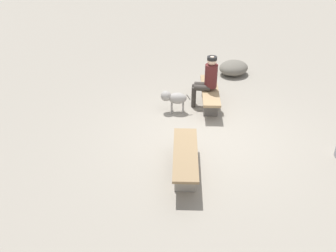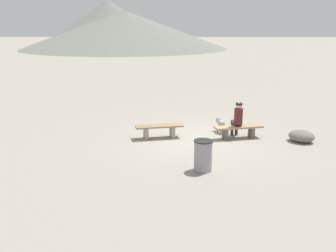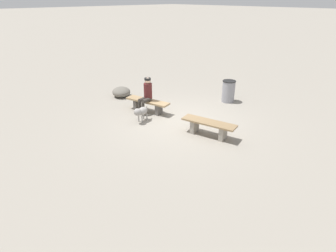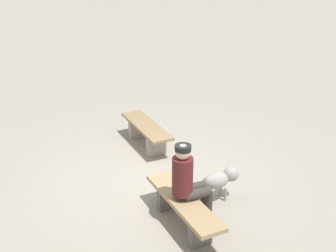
{
  "view_description": "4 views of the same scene",
  "coord_description": "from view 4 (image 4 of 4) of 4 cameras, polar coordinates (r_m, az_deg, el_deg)",
  "views": [
    {
      "loc": [
        -7.07,
        -1.07,
        4.49
      ],
      "look_at": [
        -1.05,
        0.6,
        0.75
      ],
      "focal_mm": 40.97,
      "sensor_mm": 36.0,
      "label": 1
    },
    {
      "loc": [
        -0.72,
        -12.61,
        3.97
      ],
      "look_at": [
        -1.07,
        -0.9,
        0.74
      ],
      "focal_mm": 39.8,
      "sensor_mm": 36.0,
      "label": 2
    },
    {
      "loc": [
        -6.15,
        6.52,
        3.97
      ],
      "look_at": [
        -1.19,
        1.69,
        0.75
      ],
      "focal_mm": 30.01,
      "sensor_mm": 36.0,
      "label": 3
    },
    {
      "loc": [
        6.44,
        -1.14,
        3.78
      ],
      "look_at": [
        -1.26,
        0.58,
        0.47
      ],
      "focal_mm": 44.99,
      "sensor_mm": 36.0,
      "label": 4
    }
  ],
  "objects": [
    {
      "name": "seated_person",
      "position": [
        6.07,
        2.74,
        -7.17
      ],
      "size": [
        0.38,
        0.61,
        1.31
      ],
      "rotation": [
        0.0,
        0.0,
        0.16
      ],
      "color": "#511E1E",
      "rests_on": "ground"
    },
    {
      "name": "bench_right",
      "position": [
        6.24,
        2.07,
        -10.85
      ],
      "size": [
        1.79,
        0.8,
        0.45
      ],
      "rotation": [
        0.0,
        0.0,
        0.24
      ],
      "color": "#605B56",
      "rests_on": "ground"
    },
    {
      "name": "dog",
      "position": [
        6.87,
        7.19,
        -7.13
      ],
      "size": [
        0.37,
        0.71,
        0.55
      ],
      "rotation": [
        0.0,
        0.0,
        1.8
      ],
      "color": "gray",
      "rests_on": "ground"
    },
    {
      "name": "ground",
      "position": [
        7.56,
        -2.24,
        -7.49
      ],
      "size": [
        210.0,
        210.0,
        0.06
      ],
      "primitive_type": "cube",
      "color": "gray"
    },
    {
      "name": "bench_left",
      "position": [
        8.68,
        -2.94,
        -0.74
      ],
      "size": [
        1.75,
        0.83,
        0.47
      ],
      "rotation": [
        0.0,
        0.0,
        0.24
      ],
      "color": "gray",
      "rests_on": "ground"
    }
  ]
}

